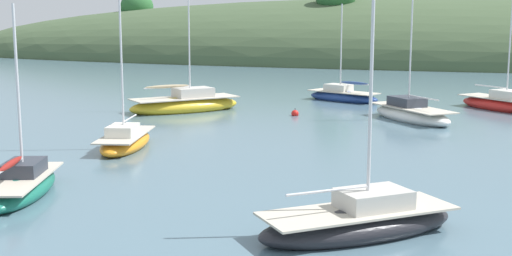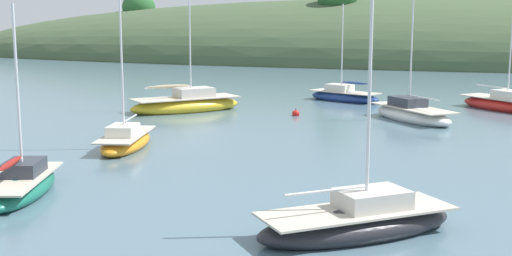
{
  "view_description": "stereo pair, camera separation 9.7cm",
  "coord_description": "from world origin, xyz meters",
  "px_view_note": "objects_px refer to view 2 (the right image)",
  "views": [
    {
      "loc": [
        8.48,
        -5.4,
        5.62
      ],
      "look_at": [
        0.0,
        20.0,
        1.2
      ],
      "focal_mm": 46.15,
      "sensor_mm": 36.0,
      "label": 1
    },
    {
      "loc": [
        8.57,
        -5.37,
        5.62
      ],
      "look_at": [
        0.0,
        20.0,
        1.2
      ],
      "focal_mm": 46.15,
      "sensor_mm": 36.0,
      "label": 2
    }
  ],
  "objects_px": {
    "sailboat_blue_center": "(186,104)",
    "mooring_buoy_inner": "(296,114)",
    "sailboat_cream_ketch": "(504,104)",
    "sailboat_navy_dinghy": "(126,141)",
    "sailboat_white_near": "(412,114)",
    "sailboat_yellow_far": "(21,185)",
    "sailboat_grey_yawl": "(358,222)",
    "sailboat_orange_cutter": "(344,96)"
  },
  "relations": [
    {
      "from": "sailboat_grey_yawl",
      "to": "sailboat_yellow_far",
      "type": "xyz_separation_m",
      "value": [
        -11.04,
        0.48,
        -0.02
      ]
    },
    {
      "from": "sailboat_white_near",
      "to": "sailboat_navy_dinghy",
      "type": "xyz_separation_m",
      "value": [
        -11.22,
        -12.34,
        -0.05
      ]
    },
    {
      "from": "sailboat_grey_yawl",
      "to": "sailboat_white_near",
      "type": "xyz_separation_m",
      "value": [
        -0.62,
        20.93,
        0.03
      ]
    },
    {
      "from": "sailboat_yellow_far",
      "to": "sailboat_navy_dinghy",
      "type": "distance_m",
      "value": 8.14
    },
    {
      "from": "sailboat_navy_dinghy",
      "to": "mooring_buoy_inner",
      "type": "xyz_separation_m",
      "value": [
        4.52,
        12.04,
        -0.21
      ]
    },
    {
      "from": "sailboat_yellow_far",
      "to": "sailboat_blue_center",
      "type": "xyz_separation_m",
      "value": [
        -3.24,
        19.85,
        0.11
      ]
    },
    {
      "from": "sailboat_grey_yawl",
      "to": "sailboat_blue_center",
      "type": "relative_size",
      "value": 0.71
    },
    {
      "from": "sailboat_grey_yawl",
      "to": "mooring_buoy_inner",
      "type": "distance_m",
      "value": 21.89
    },
    {
      "from": "sailboat_grey_yawl",
      "to": "sailboat_orange_cutter",
      "type": "distance_m",
      "value": 29.25
    },
    {
      "from": "sailboat_white_near",
      "to": "sailboat_yellow_far",
      "type": "bearing_deg",
      "value": -117.01
    },
    {
      "from": "sailboat_cream_ketch",
      "to": "sailboat_yellow_far",
      "type": "xyz_separation_m",
      "value": [
        -15.49,
        -26.75,
        -0.05
      ]
    },
    {
      "from": "sailboat_blue_center",
      "to": "mooring_buoy_inner",
      "type": "height_order",
      "value": "sailboat_blue_center"
    },
    {
      "from": "sailboat_yellow_far",
      "to": "sailboat_white_near",
      "type": "bearing_deg",
      "value": 62.99
    },
    {
      "from": "sailboat_cream_ketch",
      "to": "mooring_buoy_inner",
      "type": "bearing_deg",
      "value": -150.67
    },
    {
      "from": "sailboat_blue_center",
      "to": "sailboat_navy_dinghy",
      "type": "bearing_deg",
      "value": -78.27
    },
    {
      "from": "sailboat_white_near",
      "to": "sailboat_orange_cutter",
      "type": "relative_size",
      "value": 1.12
    },
    {
      "from": "sailboat_grey_yawl",
      "to": "sailboat_blue_center",
      "type": "bearing_deg",
      "value": 125.08
    },
    {
      "from": "mooring_buoy_inner",
      "to": "sailboat_yellow_far",
      "type": "bearing_deg",
      "value": -100.46
    },
    {
      "from": "sailboat_white_near",
      "to": "sailboat_cream_ketch",
      "type": "bearing_deg",
      "value": 51.23
    },
    {
      "from": "sailboat_grey_yawl",
      "to": "sailboat_cream_ketch",
      "type": "bearing_deg",
      "value": 80.73
    },
    {
      "from": "sailboat_cream_ketch",
      "to": "sailboat_navy_dinghy",
      "type": "bearing_deg",
      "value": -131.13
    },
    {
      "from": "sailboat_blue_center",
      "to": "mooring_buoy_inner",
      "type": "bearing_deg",
      "value": 2.39
    },
    {
      "from": "sailboat_white_near",
      "to": "mooring_buoy_inner",
      "type": "xyz_separation_m",
      "value": [
        -6.7,
        -0.31,
        -0.26
      ]
    },
    {
      "from": "sailboat_orange_cutter",
      "to": "mooring_buoy_inner",
      "type": "xyz_separation_m",
      "value": [
        -1.31,
        -8.01,
        -0.23
      ]
    },
    {
      "from": "sailboat_yellow_far",
      "to": "sailboat_navy_dinghy",
      "type": "height_order",
      "value": "sailboat_navy_dinghy"
    },
    {
      "from": "sailboat_yellow_far",
      "to": "sailboat_blue_center",
      "type": "distance_m",
      "value": 20.11
    },
    {
      "from": "sailboat_cream_ketch",
      "to": "sailboat_white_near",
      "type": "xyz_separation_m",
      "value": [
        -5.07,
        -6.31,
        0.0
      ]
    },
    {
      "from": "sailboat_navy_dinghy",
      "to": "mooring_buoy_inner",
      "type": "relative_size",
      "value": 13.96
    },
    {
      "from": "sailboat_blue_center",
      "to": "sailboat_white_near",
      "type": "bearing_deg",
      "value": 2.5
    },
    {
      "from": "sailboat_cream_ketch",
      "to": "sailboat_orange_cutter",
      "type": "relative_size",
      "value": 1.1
    },
    {
      "from": "sailboat_orange_cutter",
      "to": "sailboat_yellow_far",
      "type": "bearing_deg",
      "value": -100.13
    },
    {
      "from": "sailboat_cream_ketch",
      "to": "sailboat_blue_center",
      "type": "bearing_deg",
      "value": -159.76
    },
    {
      "from": "sailboat_navy_dinghy",
      "to": "sailboat_yellow_far",
      "type": "bearing_deg",
      "value": -84.37
    },
    {
      "from": "sailboat_white_near",
      "to": "mooring_buoy_inner",
      "type": "relative_size",
      "value": 14.38
    },
    {
      "from": "sailboat_cream_ketch",
      "to": "sailboat_grey_yawl",
      "type": "bearing_deg",
      "value": -99.27
    },
    {
      "from": "mooring_buoy_inner",
      "to": "sailboat_white_near",
      "type": "bearing_deg",
      "value": 2.62
    },
    {
      "from": "sailboat_blue_center",
      "to": "sailboat_cream_ketch",
      "type": "bearing_deg",
      "value": 20.24
    },
    {
      "from": "sailboat_white_near",
      "to": "sailboat_yellow_far",
      "type": "xyz_separation_m",
      "value": [
        -10.42,
        -20.45,
        -0.05
      ]
    },
    {
      "from": "sailboat_yellow_far",
      "to": "sailboat_cream_ketch",
      "type": "bearing_deg",
      "value": 59.93
    },
    {
      "from": "sailboat_white_near",
      "to": "sailboat_blue_center",
      "type": "relative_size",
      "value": 0.76
    },
    {
      "from": "sailboat_yellow_far",
      "to": "mooring_buoy_inner",
      "type": "distance_m",
      "value": 20.48
    },
    {
      "from": "sailboat_grey_yawl",
      "to": "sailboat_navy_dinghy",
      "type": "height_order",
      "value": "sailboat_navy_dinghy"
    }
  ]
}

